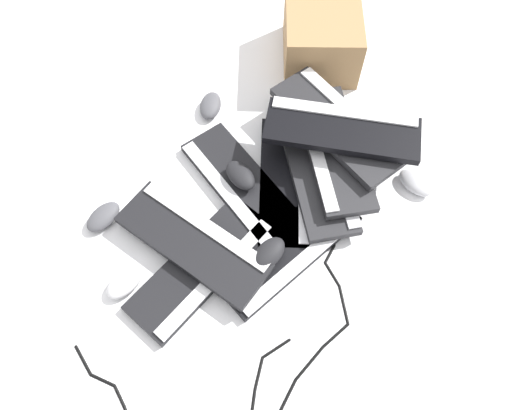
{
  "coord_description": "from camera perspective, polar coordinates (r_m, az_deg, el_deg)",
  "views": [
    {
      "loc": [
        -0.32,
        -0.55,
        1.28
      ],
      "look_at": [
        0.02,
        -0.0,
        0.07
      ],
      "focal_mm": 35.0,
      "sensor_mm": 36.0,
      "label": 1
    }
  ],
  "objects": [
    {
      "name": "ground_plane",
      "position": [
        1.43,
        -0.65,
        -1.75
      ],
      "size": [
        3.2,
        3.2,
        0.0
      ],
      "primitive_type": "plane",
      "color": "white"
    },
    {
      "name": "mouse_5",
      "position": [
        1.64,
        -5.23,
        11.23
      ],
      "size": [
        0.12,
        0.13,
        0.04
      ],
      "primitive_type": "ellipsoid",
      "rotation": [
        0.0,
        0.0,
        0.87
      ],
      "color": "#4C4C51",
      "rests_on": "ground"
    },
    {
      "name": "keyboard_5",
      "position": [
        1.49,
        8.77,
        6.35
      ],
      "size": [
        0.3,
        0.46,
        0.03
      ],
      "color": "#232326",
      "rests_on": "keyboard_4"
    },
    {
      "name": "cable_1",
      "position": [
        1.3,
        -8.18,
        -21.52
      ],
      "size": [
        0.48,
        0.41,
        0.01
      ],
      "color": "black",
      "rests_on": "ground"
    },
    {
      "name": "keyboard_3",
      "position": [
        1.38,
        3.69,
        -5.13
      ],
      "size": [
        0.46,
        0.22,
        0.03
      ],
      "color": "black",
      "rests_on": "ground"
    },
    {
      "name": "mouse_0",
      "position": [
        1.38,
        -14.79,
        -8.56
      ],
      "size": [
        0.12,
        0.09,
        0.04
      ],
      "primitive_type": "ellipsoid",
      "rotation": [
        0.0,
        0.0,
        3.43
      ],
      "color": "silver",
      "rests_on": "ground"
    },
    {
      "name": "mouse_4",
      "position": [
        1.48,
        -17.06,
        -1.3
      ],
      "size": [
        0.13,
        0.1,
        0.04
      ],
      "primitive_type": "ellipsoid",
      "rotation": [
        0.0,
        0.0,
        3.48
      ],
      "color": "#4C4C51",
      "rests_on": "ground"
    },
    {
      "name": "mouse_1",
      "position": [
        1.45,
        -1.79,
        3.4
      ],
      "size": [
        0.07,
        0.11,
        0.04
      ],
      "primitive_type": "ellipsoid",
      "rotation": [
        0.0,
        0.0,
        4.79
      ],
      "color": "black",
      "rests_on": "keyboard_1"
    },
    {
      "name": "keyboard_0",
      "position": [
        1.48,
        3.49,
        2.77
      ],
      "size": [
        0.37,
        0.45,
        0.03
      ],
      "color": "black",
      "rests_on": "ground"
    },
    {
      "name": "keyboard_7",
      "position": [
        1.37,
        -7.14,
        -4.2
      ],
      "size": [
        0.31,
        0.46,
        0.03
      ],
      "color": "black",
      "rests_on": "keyboard_2"
    },
    {
      "name": "keyboard_8",
      "position": [
        1.46,
        9.83,
        8.52
      ],
      "size": [
        0.43,
        0.41,
        0.03
      ],
      "color": "black",
      "rests_on": "keyboard_6"
    },
    {
      "name": "cable_0",
      "position": [
        1.38,
        8.3,
        -7.95
      ],
      "size": [
        0.61,
        0.5,
        0.01
      ],
      "color": "black",
      "rests_on": "ground"
    },
    {
      "name": "keyboard_6",
      "position": [
        1.5,
        9.27,
        9.08
      ],
      "size": [
        0.2,
        0.45,
        0.03
      ],
      "color": "#232326",
      "rests_on": "keyboard_5"
    },
    {
      "name": "mouse_2",
      "position": [
        1.34,
        1.48,
        -5.57
      ],
      "size": [
        0.13,
        0.1,
        0.04
      ],
      "primitive_type": "ellipsoid",
      "rotation": [
        0.0,
        0.0,
        3.47
      ],
      "color": "black",
      "rests_on": "keyboard_3"
    },
    {
      "name": "keyboard_2",
      "position": [
        1.37,
        -6.25,
        -7.04
      ],
      "size": [
        0.46,
        0.28,
        0.03
      ],
      "color": "black",
      "rests_on": "ground"
    },
    {
      "name": "keyboard_1",
      "position": [
        1.47,
        -1.66,
        2.24
      ],
      "size": [
        0.19,
        0.45,
        0.03
      ],
      "color": "black",
      "rests_on": "ground"
    },
    {
      "name": "cardboard_box",
      "position": [
        1.75,
        7.49,
        18.58
      ],
      "size": [
        0.36,
        0.38,
        0.19
      ],
      "primitive_type": "cube",
      "rotation": [
        0.0,
        0.0,
        4.15
      ],
      "color": "#9E774C",
      "rests_on": "ground"
    },
    {
      "name": "mouse_3",
      "position": [
        1.54,
        17.76,
        2.45
      ],
      "size": [
        0.09,
        0.12,
        0.04
      ],
      "primitive_type": "ellipsoid",
      "rotation": [
        0.0,
        0.0,
        4.91
      ],
      "color": "#B7B7BC",
      "rests_on": "ground"
    },
    {
      "name": "keyboard_4",
      "position": [
        1.48,
        7.06,
        3.94
      ],
      "size": [
        0.3,
        0.46,
        0.03
      ],
      "color": "#232326",
      "rests_on": "keyboard_0"
    }
  ]
}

